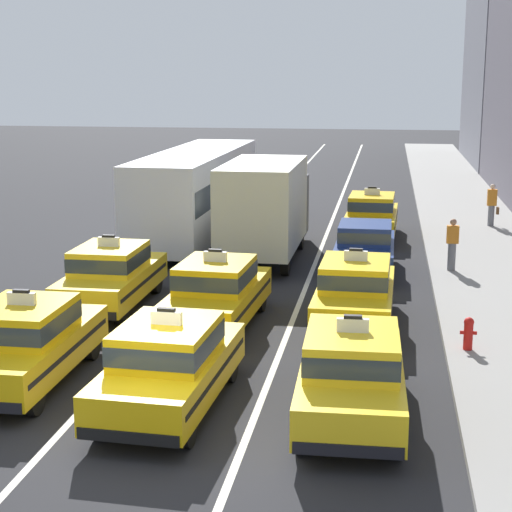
# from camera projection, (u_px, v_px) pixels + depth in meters

# --- Properties ---
(ground_plane) EXTENTS (160.00, 160.00, 0.00)m
(ground_plane) POSITION_uv_depth(u_px,v_px,m) (148.00, 442.00, 14.05)
(ground_plane) COLOR #232326
(lane_stripe_left_center) EXTENTS (0.14, 80.00, 0.01)m
(lane_stripe_left_center) POSITION_uv_depth(u_px,v_px,m) (249.00, 227.00, 33.59)
(lane_stripe_left_center) COLOR silver
(lane_stripe_left_center) RESTS_ON ground
(lane_stripe_center_right) EXTENTS (0.14, 80.00, 0.01)m
(lane_stripe_center_right) POSITION_uv_depth(u_px,v_px,m) (329.00, 229.00, 33.11)
(lane_stripe_center_right) COLOR silver
(lane_stripe_center_right) RESTS_ON ground
(sidewalk_curb) EXTENTS (4.00, 90.00, 0.15)m
(sidewalk_curb) POSITION_uv_depth(u_px,v_px,m) (489.00, 260.00, 27.42)
(sidewalk_curb) COLOR gray
(sidewalk_curb) RESTS_ON ground
(taxi_left_nearest) EXTENTS (1.84, 4.57, 1.96)m
(taxi_left_nearest) POSITION_uv_depth(u_px,v_px,m) (26.00, 341.00, 16.53)
(taxi_left_nearest) COLOR black
(taxi_left_nearest) RESTS_ON ground
(taxi_left_second) EXTENTS (1.83, 4.56, 1.96)m
(taxi_left_second) POSITION_uv_depth(u_px,v_px,m) (111.00, 275.00, 21.98)
(taxi_left_second) COLOR black
(taxi_left_second) RESTS_ON ground
(bus_left_third) EXTENTS (2.66, 11.23, 3.22)m
(bus_left_third) POSITION_uv_depth(u_px,v_px,m) (197.00, 189.00, 31.24)
(bus_left_third) COLOR black
(bus_left_third) RESTS_ON ground
(taxi_center_nearest) EXTENTS (2.02, 4.64, 1.96)m
(taxi_center_nearest) POSITION_uv_depth(u_px,v_px,m) (169.00, 364.00, 15.26)
(taxi_center_nearest) COLOR black
(taxi_center_nearest) RESTS_ON ground
(taxi_center_second) EXTENTS (2.04, 4.65, 1.96)m
(taxi_center_second) POSITION_uv_depth(u_px,v_px,m) (217.00, 292.00, 20.23)
(taxi_center_second) COLOR black
(taxi_center_second) RESTS_ON ground
(box_truck_center_third) EXTENTS (2.33, 6.97, 3.27)m
(box_truck_center_third) POSITION_uv_depth(u_px,v_px,m) (266.00, 205.00, 27.66)
(box_truck_center_third) COLOR black
(box_truck_center_third) RESTS_ON ground
(taxi_right_nearest) EXTENTS (1.92, 4.60, 1.96)m
(taxi_right_nearest) POSITION_uv_depth(u_px,v_px,m) (352.00, 372.00, 14.82)
(taxi_right_nearest) COLOR black
(taxi_right_nearest) RESTS_ON ground
(taxi_right_second) EXTENTS (1.91, 4.60, 1.96)m
(taxi_right_second) POSITION_uv_depth(u_px,v_px,m) (355.00, 291.00, 20.32)
(taxi_right_second) COLOR black
(taxi_right_second) RESTS_ON ground
(sedan_right_third) EXTENTS (1.80, 4.32, 1.58)m
(sedan_right_third) POSITION_uv_depth(u_px,v_px,m) (365.00, 246.00, 25.67)
(sedan_right_third) COLOR black
(sedan_right_third) RESTS_ON ground
(taxi_right_fourth) EXTENTS (1.96, 4.62, 1.96)m
(taxi_right_fourth) POSITION_uv_depth(u_px,v_px,m) (372.00, 215.00, 31.11)
(taxi_right_fourth) COLOR black
(taxi_right_fourth) RESTS_ON ground
(pedestrian_near_crosswalk) EXTENTS (0.47, 0.24, 1.65)m
(pedestrian_near_crosswalk) POSITION_uv_depth(u_px,v_px,m) (492.00, 205.00, 32.87)
(pedestrian_near_crosswalk) COLOR slate
(pedestrian_near_crosswalk) RESTS_ON sidewalk_curb
(pedestrian_mid_block) EXTENTS (0.36, 0.24, 1.60)m
(pedestrian_mid_block) POSITION_uv_depth(u_px,v_px,m) (452.00, 244.00, 25.44)
(pedestrian_mid_block) COLOR slate
(pedestrian_mid_block) RESTS_ON sidewalk_curb
(fire_hydrant) EXTENTS (0.36, 0.22, 0.73)m
(fire_hydrant) POSITION_uv_depth(u_px,v_px,m) (468.00, 332.00, 18.21)
(fire_hydrant) COLOR red
(fire_hydrant) RESTS_ON sidewalk_curb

